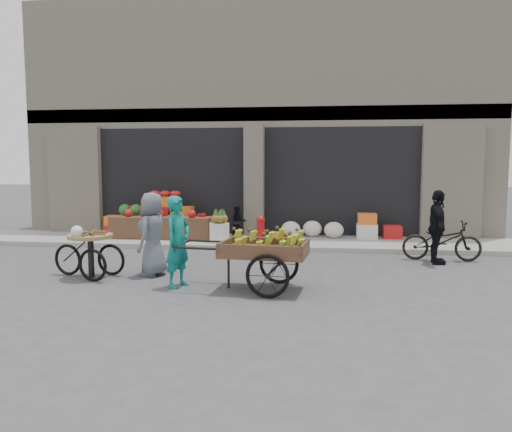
# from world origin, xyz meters

# --- Properties ---
(ground) EXTENTS (80.00, 80.00, 0.00)m
(ground) POSITION_xyz_m (0.00, 0.00, 0.00)
(ground) COLOR #424244
(ground) RESTS_ON ground
(sidewalk) EXTENTS (18.00, 2.20, 0.12)m
(sidewalk) POSITION_xyz_m (0.00, 4.10, 0.06)
(sidewalk) COLOR gray
(sidewalk) RESTS_ON ground
(building) EXTENTS (14.00, 6.45, 7.00)m
(building) POSITION_xyz_m (0.00, 8.03, 3.37)
(building) COLOR beige
(building) RESTS_ON ground
(fruit_display) EXTENTS (3.10, 1.12, 1.24)m
(fruit_display) POSITION_xyz_m (-2.48, 4.38, 0.67)
(fruit_display) COLOR red
(fruit_display) RESTS_ON sidewalk
(pineapple_bin) EXTENTS (0.52, 0.52, 0.50)m
(pineapple_bin) POSITION_xyz_m (-0.75, 3.60, 0.37)
(pineapple_bin) COLOR silver
(pineapple_bin) RESTS_ON sidewalk
(fire_hydrant) EXTENTS (0.22, 0.22, 0.71)m
(fire_hydrant) POSITION_xyz_m (0.35, 3.55, 0.50)
(fire_hydrant) COLOR #A5140F
(fire_hydrant) RESTS_ON sidewalk
(orange_bucket) EXTENTS (0.32, 0.32, 0.30)m
(orange_bucket) POSITION_xyz_m (0.85, 3.50, 0.27)
(orange_bucket) COLOR orange
(orange_bucket) RESTS_ON sidewalk
(right_bay_goods) EXTENTS (3.35, 0.60, 0.70)m
(right_bay_goods) POSITION_xyz_m (2.61, 4.70, 0.41)
(right_bay_goods) COLOR silver
(right_bay_goods) RESTS_ON sidewalk
(seated_person) EXTENTS (0.51, 0.43, 0.93)m
(seated_person) POSITION_xyz_m (-0.35, 4.20, 0.58)
(seated_person) COLOR black
(seated_person) RESTS_ON sidewalk
(banana_cart) EXTENTS (2.57, 1.25, 1.04)m
(banana_cart) POSITION_xyz_m (0.86, -0.80, 0.75)
(banana_cart) COLOR brown
(banana_cart) RESTS_ON ground
(vendor_woman) EXTENTS (0.57, 0.69, 1.62)m
(vendor_woman) POSITION_xyz_m (-0.63, -0.76, 0.81)
(vendor_woman) COLOR #0F746A
(vendor_woman) RESTS_ON ground
(tricycle_cart) EXTENTS (1.46, 1.00, 0.95)m
(tricycle_cart) POSITION_xyz_m (-2.50, -0.26, 0.57)
(tricycle_cart) COLOR #9E7F51
(tricycle_cart) RESTS_ON ground
(vendor_grey) EXTENTS (0.64, 0.87, 1.63)m
(vendor_grey) POSITION_xyz_m (-1.37, 0.07, 0.81)
(vendor_grey) COLOR slate
(vendor_grey) RESTS_ON ground
(bicycle) EXTENTS (1.75, 0.71, 0.90)m
(bicycle) POSITION_xyz_m (4.60, 2.32, 0.45)
(bicycle) COLOR black
(bicycle) RESTS_ON ground
(cyclist) EXTENTS (0.46, 0.97, 1.61)m
(cyclist) POSITION_xyz_m (4.40, 1.92, 0.81)
(cyclist) COLOR black
(cyclist) RESTS_ON ground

